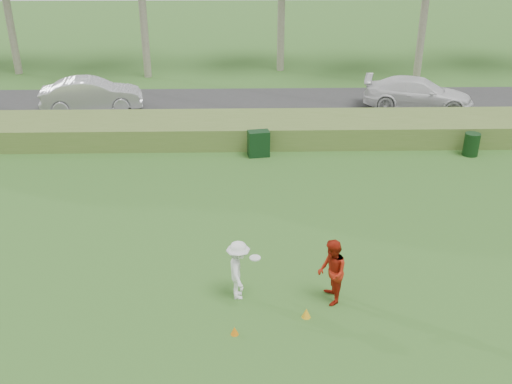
{
  "coord_description": "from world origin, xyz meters",
  "views": [
    {
      "loc": [
        -0.35,
        -10.85,
        8.33
      ],
      "look_at": [
        0.0,
        4.0,
        1.3
      ],
      "focal_mm": 40.0,
      "sensor_mm": 36.0,
      "label": 1
    }
  ],
  "objects_px": {
    "trash_bin": "(471,144)",
    "car_mid": "(92,95)",
    "player_white": "(238,270)",
    "player_red": "(332,272)",
    "utility_cabinet": "(259,144)",
    "cone_orange": "(235,331)",
    "car_right": "(418,94)",
    "cone_yellow": "(306,313)"
  },
  "relations": [
    {
      "from": "utility_cabinet",
      "to": "cone_orange",
      "type": "bearing_deg",
      "value": -104.25
    },
    {
      "from": "player_red",
      "to": "utility_cabinet",
      "type": "height_order",
      "value": "player_red"
    },
    {
      "from": "trash_bin",
      "to": "car_right",
      "type": "bearing_deg",
      "value": 94.23
    },
    {
      "from": "player_white",
      "to": "cone_yellow",
      "type": "distance_m",
      "value": 1.9
    },
    {
      "from": "car_mid",
      "to": "trash_bin",
      "type": "bearing_deg",
      "value": -120.86
    },
    {
      "from": "player_red",
      "to": "car_right",
      "type": "distance_m",
      "value": 16.81
    },
    {
      "from": "player_red",
      "to": "cone_yellow",
      "type": "xyz_separation_m",
      "value": [
        -0.64,
        -0.61,
        -0.71
      ]
    },
    {
      "from": "utility_cabinet",
      "to": "trash_bin",
      "type": "bearing_deg",
      "value": -10.68
    },
    {
      "from": "player_white",
      "to": "car_mid",
      "type": "bearing_deg",
      "value": 20.07
    },
    {
      "from": "cone_orange",
      "to": "utility_cabinet",
      "type": "distance_m",
      "value": 10.82
    },
    {
      "from": "trash_bin",
      "to": "car_mid",
      "type": "distance_m",
      "value": 17.39
    },
    {
      "from": "player_red",
      "to": "cone_yellow",
      "type": "relative_size",
      "value": 7.02
    },
    {
      "from": "cone_yellow",
      "to": "utility_cabinet",
      "type": "xyz_separation_m",
      "value": [
        -0.83,
        10.21,
        0.39
      ]
    },
    {
      "from": "player_white",
      "to": "car_right",
      "type": "distance_m",
      "value": 17.57
    },
    {
      "from": "cone_yellow",
      "to": "trash_bin",
      "type": "height_order",
      "value": "trash_bin"
    },
    {
      "from": "player_white",
      "to": "player_red",
      "type": "relative_size",
      "value": 0.92
    },
    {
      "from": "cone_yellow",
      "to": "car_right",
      "type": "bearing_deg",
      "value": 66.25
    },
    {
      "from": "cone_orange",
      "to": "trash_bin",
      "type": "height_order",
      "value": "trash_bin"
    },
    {
      "from": "cone_orange",
      "to": "utility_cabinet",
      "type": "bearing_deg",
      "value": 85.57
    },
    {
      "from": "cone_yellow",
      "to": "cone_orange",
      "type": "bearing_deg",
      "value": -160.83
    },
    {
      "from": "player_white",
      "to": "car_mid",
      "type": "xyz_separation_m",
      "value": [
        -7.13,
        15.4,
        0.08
      ]
    },
    {
      "from": "utility_cabinet",
      "to": "car_right",
      "type": "distance_m",
      "value": 9.9
    },
    {
      "from": "cone_orange",
      "to": "car_mid",
      "type": "relative_size",
      "value": 0.04
    },
    {
      "from": "trash_bin",
      "to": "car_mid",
      "type": "bearing_deg",
      "value": 159.22
    },
    {
      "from": "cone_yellow",
      "to": "car_right",
      "type": "height_order",
      "value": "car_right"
    },
    {
      "from": "cone_yellow",
      "to": "car_right",
      "type": "relative_size",
      "value": 0.05
    },
    {
      "from": "car_mid",
      "to": "cone_yellow",
      "type": "bearing_deg",
      "value": -161.89
    },
    {
      "from": "player_red",
      "to": "car_mid",
      "type": "xyz_separation_m",
      "value": [
        -9.35,
        15.64,
        0.01
      ]
    },
    {
      "from": "utility_cabinet",
      "to": "trash_bin",
      "type": "xyz_separation_m",
      "value": [
        8.37,
        -0.12,
        -0.06
      ]
    },
    {
      "from": "trash_bin",
      "to": "car_mid",
      "type": "height_order",
      "value": "car_mid"
    },
    {
      "from": "player_red",
      "to": "car_right",
      "type": "bearing_deg",
      "value": 154.23
    },
    {
      "from": "car_mid",
      "to": "car_right",
      "type": "bearing_deg",
      "value": -100.49
    },
    {
      "from": "player_white",
      "to": "car_right",
      "type": "bearing_deg",
      "value": -34.35
    },
    {
      "from": "cone_yellow",
      "to": "player_red",
      "type": "bearing_deg",
      "value": 43.5
    },
    {
      "from": "cone_orange",
      "to": "utility_cabinet",
      "type": "height_order",
      "value": "utility_cabinet"
    },
    {
      "from": "player_white",
      "to": "utility_cabinet",
      "type": "distance_m",
      "value": 9.39
    },
    {
      "from": "car_mid",
      "to": "car_right",
      "type": "height_order",
      "value": "car_mid"
    },
    {
      "from": "player_red",
      "to": "cone_orange",
      "type": "distance_m",
      "value": 2.7
    },
    {
      "from": "utility_cabinet",
      "to": "car_mid",
      "type": "relative_size",
      "value": 0.22
    },
    {
      "from": "cone_yellow",
      "to": "trash_bin",
      "type": "relative_size",
      "value": 0.26
    },
    {
      "from": "cone_orange",
      "to": "utility_cabinet",
      "type": "relative_size",
      "value": 0.19
    },
    {
      "from": "car_right",
      "to": "player_white",
      "type": "bearing_deg",
      "value": 165.25
    }
  ]
}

